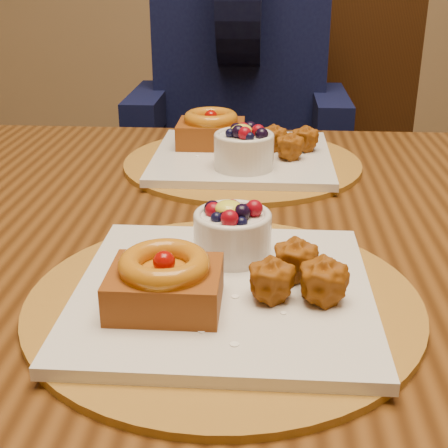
{
  "coord_description": "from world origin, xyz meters",
  "views": [
    {
      "loc": [
        -0.04,
        -0.77,
        1.06
      ],
      "look_at": [
        -0.08,
        -0.2,
        0.82
      ],
      "focal_mm": 50.0,
      "sensor_mm": 36.0,
      "label": 1
    }
  ],
  "objects_px": {
    "place_setting_far": "(241,151)",
    "chair_far": "(330,164)",
    "diner": "(241,49)",
    "dining_table": "(235,270)",
    "place_setting_near": "(222,282)"
  },
  "relations": [
    {
      "from": "diner",
      "to": "dining_table",
      "type": "bearing_deg",
      "value": -66.34
    },
    {
      "from": "place_setting_far",
      "to": "chair_far",
      "type": "distance_m",
      "value": 0.79
    },
    {
      "from": "chair_far",
      "to": "diner",
      "type": "distance_m",
      "value": 0.43
    },
    {
      "from": "chair_far",
      "to": "dining_table",
      "type": "bearing_deg",
      "value": -99.42
    },
    {
      "from": "place_setting_near",
      "to": "diner",
      "type": "distance_m",
      "value": 1.02
    },
    {
      "from": "dining_table",
      "to": "diner",
      "type": "relative_size",
      "value": 1.98
    },
    {
      "from": "dining_table",
      "to": "place_setting_near",
      "type": "distance_m",
      "value": 0.24
    },
    {
      "from": "place_setting_far",
      "to": "diner",
      "type": "height_order",
      "value": "diner"
    },
    {
      "from": "place_setting_near",
      "to": "place_setting_far",
      "type": "distance_m",
      "value": 0.43
    },
    {
      "from": "place_setting_far",
      "to": "chair_far",
      "type": "relative_size",
      "value": 0.39
    },
    {
      "from": "place_setting_far",
      "to": "dining_table",
      "type": "bearing_deg",
      "value": -89.28
    },
    {
      "from": "dining_table",
      "to": "chair_far",
      "type": "bearing_deg",
      "value": 76.87
    },
    {
      "from": "place_setting_far",
      "to": "diner",
      "type": "distance_m",
      "value": 0.59
    },
    {
      "from": "dining_table",
      "to": "place_setting_far",
      "type": "distance_m",
      "value": 0.24
    },
    {
      "from": "dining_table",
      "to": "diner",
      "type": "xyz_separation_m",
      "value": [
        -0.03,
        0.8,
        0.18
      ]
    }
  ]
}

